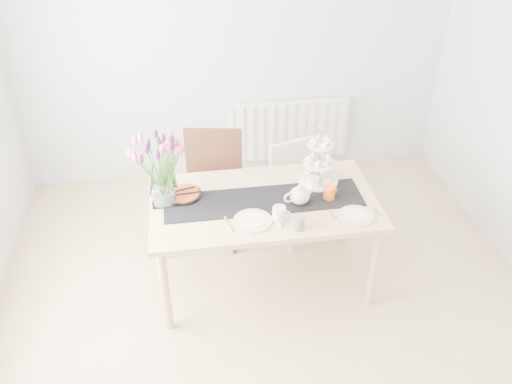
{
  "coord_description": "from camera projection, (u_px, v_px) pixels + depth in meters",
  "views": [
    {
      "loc": [
        -0.53,
        -2.47,
        2.95
      ],
      "look_at": [
        -0.06,
        0.56,
        0.86
      ],
      "focal_mm": 38.0,
      "sensor_mm": 36.0,
      "label": 1
    }
  ],
  "objects": [
    {
      "name": "teapot",
      "position": [
        300.0,
        195.0,
        3.75
      ],
      "size": [
        0.26,
        0.23,
        0.15
      ],
      "primitive_type": null,
      "rotation": [
        0.0,
        0.0,
        0.22
      ],
      "color": "silver",
      "rests_on": "dining_table"
    },
    {
      "name": "mug_grey",
      "position": [
        298.0,
        223.0,
        3.53
      ],
      "size": [
        0.11,
        0.11,
        0.1
      ],
      "primitive_type": "cylinder",
      "rotation": [
        0.0,
        0.0,
        0.68
      ],
      "color": "slate",
      "rests_on": "dining_table"
    },
    {
      "name": "plate_left",
      "position": [
        253.0,
        221.0,
        3.61
      ],
      "size": [
        0.31,
        0.31,
        0.01
      ],
      "primitive_type": "cylinder",
      "rotation": [
        0.0,
        0.0,
        0.21
      ],
      "color": "white",
      "rests_on": "dining_table"
    },
    {
      "name": "chair_white",
      "position": [
        297.0,
        183.0,
        4.51
      ],
      "size": [
        0.5,
        0.5,
        0.81
      ],
      "rotation": [
        0.0,
        0.0,
        0.3
      ],
      "color": "silver",
      "rests_on": "ground"
    },
    {
      "name": "radiator",
      "position": [
        287.0,
        130.0,
        5.34
      ],
      "size": [
        1.2,
        0.08,
        0.6
      ],
      "primitive_type": "cube",
      "color": "white",
      "rests_on": "room_shell"
    },
    {
      "name": "plate_right",
      "position": [
        356.0,
        216.0,
        3.66
      ],
      "size": [
        0.25,
        0.25,
        0.01
      ],
      "primitive_type": "cylinder",
      "rotation": [
        0.0,
        0.0,
        0.05
      ],
      "color": "white",
      "rests_on": "dining_table"
    },
    {
      "name": "room_shell",
      "position": [
        283.0,
        182.0,
        3.01
      ],
      "size": [
        4.5,
        4.5,
        4.5
      ],
      "color": "tan",
      "rests_on": "ground"
    },
    {
      "name": "mug_orange",
      "position": [
        329.0,
        193.0,
        3.81
      ],
      "size": [
        0.11,
        0.11,
        0.1
      ],
      "primitive_type": "cylinder",
      "rotation": [
        0.0,
        0.0,
        0.48
      ],
      "color": "orange",
      "rests_on": "dining_table"
    },
    {
      "name": "cake_stand",
      "position": [
        319.0,
        168.0,
        3.94
      ],
      "size": [
        0.29,
        0.29,
        0.43
      ],
      "rotation": [
        0.0,
        0.0,
        -0.2
      ],
      "color": "gold",
      "rests_on": "dining_table"
    },
    {
      "name": "tulip_vase",
      "position": [
        160.0,
        161.0,
        3.62
      ],
      "size": [
        0.61,
        0.61,
        0.52
      ],
      "rotation": [
        0.0,
        0.0,
        -0.14
      ],
      "color": "silver",
      "rests_on": "dining_table"
    },
    {
      "name": "table_runner",
      "position": [
        264.0,
        200.0,
        3.82
      ],
      "size": [
        1.4,
        0.35,
        0.01
      ],
      "primitive_type": "cube",
      "color": "black",
      "rests_on": "dining_table"
    },
    {
      "name": "dining_table",
      "position": [
        264.0,
        209.0,
        3.86
      ],
      "size": [
        1.6,
        0.9,
        0.75
      ],
      "color": "tan",
      "rests_on": "ground"
    },
    {
      "name": "chair_brown",
      "position": [
        213.0,
        179.0,
        4.42
      ],
      "size": [
        0.54,
        0.54,
        0.94
      ],
      "rotation": [
        0.0,
        0.0,
        -0.18
      ],
      "color": "#382014",
      "rests_on": "ground"
    },
    {
      "name": "tart_tin",
      "position": [
        183.0,
        195.0,
        3.85
      ],
      "size": [
        0.26,
        0.26,
        0.03
      ],
      "rotation": [
        0.0,
        0.0,
        -0.16
      ],
      "color": "black",
      "rests_on": "dining_table"
    },
    {
      "name": "cream_jug",
      "position": [
        313.0,
        182.0,
        3.93
      ],
      "size": [
        0.11,
        0.11,
        0.09
      ],
      "primitive_type": "cylinder",
      "rotation": [
        0.0,
        0.0,
        0.32
      ],
      "color": "white",
      "rests_on": "dining_table"
    },
    {
      "name": "mug_white",
      "position": [
        279.0,
        214.0,
        3.6
      ],
      "size": [
        0.11,
        0.11,
        0.11
      ],
      "primitive_type": "cylinder",
      "rotation": [
        0.0,
        0.0,
        -0.22
      ],
      "color": "silver",
      "rests_on": "dining_table"
    }
  ]
}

